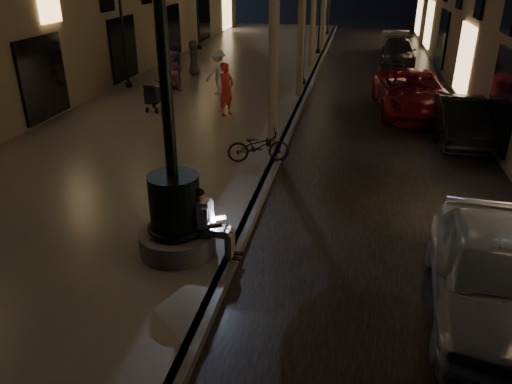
% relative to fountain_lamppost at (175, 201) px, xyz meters
% --- Properties ---
extents(ground, '(120.00, 120.00, 0.00)m').
position_rel_fountain_lamppost_xyz_m(ground, '(1.00, 13.00, -1.21)').
color(ground, black).
rests_on(ground, ground).
extents(cobble_lane, '(6.00, 45.00, 0.02)m').
position_rel_fountain_lamppost_xyz_m(cobble_lane, '(4.00, 13.00, -1.20)').
color(cobble_lane, black).
rests_on(cobble_lane, ground).
extents(promenade, '(8.00, 45.00, 0.20)m').
position_rel_fountain_lamppost_xyz_m(promenade, '(-3.00, 13.00, -1.11)').
color(promenade, slate).
rests_on(promenade, ground).
extents(curb_strip, '(0.25, 45.00, 0.20)m').
position_rel_fountain_lamppost_xyz_m(curb_strip, '(1.00, 13.00, -1.11)').
color(curb_strip, '#59595B').
rests_on(curb_strip, ground).
extents(fountain_lamppost, '(1.40, 1.40, 5.21)m').
position_rel_fountain_lamppost_xyz_m(fountain_lamppost, '(0.00, 0.00, 0.00)').
color(fountain_lamppost, '#59595B').
rests_on(fountain_lamppost, promenade).
extents(seated_man_laptop, '(0.93, 0.31, 1.30)m').
position_rel_fountain_lamppost_xyz_m(seated_man_laptop, '(0.61, 0.00, -0.32)').
color(seated_man_laptop, tan).
rests_on(seated_man_laptop, promenade).
extents(lamp_curb_a, '(0.36, 0.36, 4.81)m').
position_rel_fountain_lamppost_xyz_m(lamp_curb_a, '(0.70, 6.00, 2.02)').
color(lamp_curb_a, black).
rests_on(lamp_curb_a, promenade).
extents(lamp_curb_b, '(0.36, 0.36, 4.81)m').
position_rel_fountain_lamppost_xyz_m(lamp_curb_b, '(0.70, 14.00, 2.02)').
color(lamp_curb_b, black).
rests_on(lamp_curb_b, promenade).
extents(lamp_left_b, '(0.36, 0.36, 4.81)m').
position_rel_fountain_lamppost_xyz_m(lamp_left_b, '(-6.40, 12.00, 2.02)').
color(lamp_left_b, black).
rests_on(lamp_left_b, promenade).
extents(stroller, '(0.46, 1.05, 1.07)m').
position_rel_fountain_lamppost_xyz_m(stroller, '(-3.93, 8.76, -0.47)').
color(stroller, black).
rests_on(stroller, promenade).
extents(car_front, '(2.07, 4.38, 1.45)m').
position_rel_fountain_lamppost_xyz_m(car_front, '(5.23, -0.50, -0.49)').
color(car_front, '#A4A8AB').
rests_on(car_front, ground).
extents(car_second, '(1.37, 3.89, 1.28)m').
position_rel_fountain_lamppost_xyz_m(car_second, '(6.20, 8.12, -0.57)').
color(car_second, black).
rests_on(car_second, ground).
extents(car_third, '(2.85, 5.42, 1.46)m').
position_rel_fountain_lamppost_xyz_m(car_third, '(5.00, 11.00, -0.48)').
color(car_third, maroon).
rests_on(car_third, ground).
extents(car_rear, '(2.02, 4.50, 1.28)m').
position_rel_fountain_lamppost_xyz_m(car_rear, '(5.00, 20.32, -0.57)').
color(car_rear, '#313136').
rests_on(car_rear, ground).
extents(car_fifth, '(1.49, 4.25, 1.40)m').
position_rel_fountain_lamppost_xyz_m(car_fifth, '(5.00, 22.89, -0.51)').
color(car_fifth, gray).
rests_on(car_fifth, ground).
extents(pedestrian_red, '(0.67, 0.77, 1.79)m').
position_rel_fountain_lamppost_xyz_m(pedestrian_red, '(-1.30, 8.75, -0.12)').
color(pedestrian_red, red).
rests_on(pedestrian_red, promenade).
extents(pedestrian_pink, '(0.80, 0.63, 1.59)m').
position_rel_fountain_lamppost_xyz_m(pedestrian_pink, '(-4.30, 11.79, -0.21)').
color(pedestrian_pink, '#C2668C').
rests_on(pedestrian_pink, promenade).
extents(pedestrian_white, '(1.16, 1.28, 1.72)m').
position_rel_fountain_lamppost_xyz_m(pedestrian_white, '(-2.40, 11.68, -0.15)').
color(pedestrian_white, silver).
rests_on(pedestrian_white, promenade).
extents(pedestrian_blue, '(0.93, 1.17, 1.86)m').
position_rel_fountain_lamppost_xyz_m(pedestrian_blue, '(-4.27, 12.09, -0.08)').
color(pedestrian_blue, navy).
rests_on(pedestrian_blue, promenade).
extents(pedestrian_dark, '(0.65, 0.85, 1.55)m').
position_rel_fountain_lamppost_xyz_m(pedestrian_dark, '(-4.43, 14.88, -0.23)').
color(pedestrian_dark, '#323237').
rests_on(pedestrian_dark, promenade).
extents(bicycle, '(1.74, 1.02, 0.86)m').
position_rel_fountain_lamppost_xyz_m(bicycle, '(0.60, 4.69, -0.58)').
color(bicycle, black).
rests_on(bicycle, promenade).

